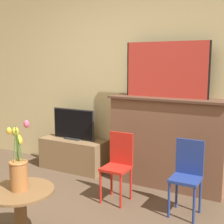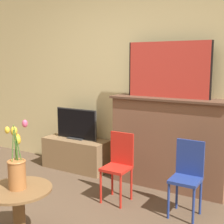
{
  "view_description": "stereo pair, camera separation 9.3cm",
  "coord_description": "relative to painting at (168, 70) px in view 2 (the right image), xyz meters",
  "views": [
    {
      "loc": [
        1.62,
        -1.52,
        1.49
      ],
      "look_at": [
        0.16,
        1.14,
        0.99
      ],
      "focal_mm": 50.0,
      "sensor_mm": 36.0,
      "label": 1
    },
    {
      "loc": [
        1.7,
        -1.48,
        1.49
      ],
      "look_at": [
        0.16,
        1.14,
        0.99
      ],
      "focal_mm": 50.0,
      "sensor_mm": 36.0,
      "label": 2
    }
  ],
  "objects": [
    {
      "name": "side_table",
      "position": [
        -0.58,
        -1.77,
        -1.08
      ],
      "size": [
        0.55,
        0.55,
        0.48
      ],
      "color": "brown",
      "rests_on": "ground"
    },
    {
      "name": "tv_stand",
      "position": [
        -1.29,
        -0.05,
        -1.18
      ],
      "size": [
        0.93,
        0.39,
        0.43
      ],
      "color": "olive",
      "rests_on": "ground"
    },
    {
      "name": "tv_monitor",
      "position": [
        -1.29,
        -0.05,
        -0.76
      ],
      "size": [
        0.65,
        0.12,
        0.42
      ],
      "color": "#2D2D2D",
      "rests_on": "tv_stand"
    },
    {
      "name": "chair_blue",
      "position": [
        0.44,
        -0.57,
        -0.97
      ],
      "size": [
        0.27,
        0.27,
        0.73
      ],
      "color": "navy",
      "rests_on": "ground"
    },
    {
      "name": "fireplace_mantel",
      "position": [
        0.04,
        -0.01,
        -0.84
      ],
      "size": [
        1.41,
        0.37,
        1.07
      ],
      "color": "brown",
      "rests_on": "ground"
    },
    {
      "name": "vase_tulips",
      "position": [
        -0.58,
        -1.76,
        -0.74
      ],
      "size": [
        0.17,
        0.19,
        0.55
      ],
      "color": "#AD6B38",
      "rests_on": "side_table"
    },
    {
      "name": "chair_red",
      "position": [
        -0.29,
        -0.62,
        -0.97
      ],
      "size": [
        0.27,
        0.27,
        0.73
      ],
      "color": "red",
      "rests_on": "ground"
    },
    {
      "name": "painting",
      "position": [
        0.0,
        0.0,
        0.0
      ],
      "size": [
        0.99,
        0.03,
        0.64
      ],
      "color": "black",
      "rests_on": "fireplace_mantel"
    },
    {
      "name": "wall_back",
      "position": [
        -0.43,
        0.19,
        -0.04
      ],
      "size": [
        8.0,
        0.06,
        2.7
      ],
      "color": "beige",
      "rests_on": "ground"
    }
  ]
}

